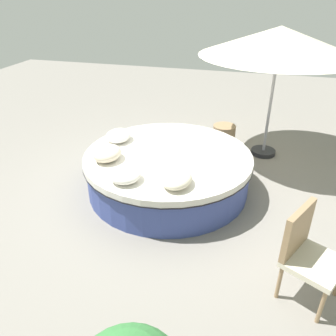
% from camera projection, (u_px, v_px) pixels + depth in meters
% --- Properties ---
extents(ground_plane, '(16.00, 16.00, 0.00)m').
position_uv_depth(ground_plane, '(168.00, 188.00, 5.27)').
color(ground_plane, gray).
extents(round_bed, '(2.49, 2.49, 0.59)m').
position_uv_depth(round_bed, '(168.00, 171.00, 5.12)').
color(round_bed, '#38478C').
rests_on(round_bed, ground_plane).
extents(throw_pillow_0, '(0.46, 0.38, 0.18)m').
position_uv_depth(throw_pillow_0, '(118.00, 136.00, 5.36)').
color(throw_pillow_0, white).
rests_on(throw_pillow_0, round_bed).
extents(throw_pillow_1, '(0.46, 0.39, 0.21)m').
position_uv_depth(throw_pillow_1, '(107.00, 153.00, 4.78)').
color(throw_pillow_1, beige).
rests_on(throw_pillow_1, round_bed).
extents(throw_pillow_2, '(0.42, 0.40, 0.17)m').
position_uv_depth(throw_pillow_2, '(125.00, 175.00, 4.28)').
color(throw_pillow_2, white).
rests_on(throw_pillow_2, round_bed).
extents(throw_pillow_3, '(0.49, 0.38, 0.18)m').
position_uv_depth(throw_pillow_3, '(176.00, 179.00, 4.19)').
color(throw_pillow_3, beige).
rests_on(throw_pillow_3, round_bed).
extents(patio_chair, '(0.70, 0.69, 0.98)m').
position_uv_depth(patio_chair, '(306.00, 249.00, 3.26)').
color(patio_chair, '#997A56').
rests_on(patio_chair, ground_plane).
extents(patio_umbrella, '(2.57, 2.57, 2.21)m').
position_uv_depth(patio_umbrella, '(280.00, 42.00, 5.35)').
color(patio_umbrella, '#262628').
rests_on(patio_umbrella, ground_plane).
extents(side_table, '(0.42, 0.42, 0.46)m').
position_uv_depth(side_table, '(224.00, 137.00, 6.42)').
color(side_table, '#997A56').
rests_on(side_table, ground_plane).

